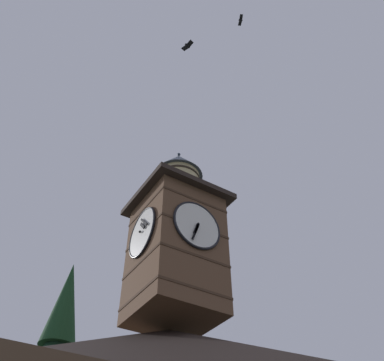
{
  "coord_description": "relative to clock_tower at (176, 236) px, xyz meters",
  "views": [
    {
      "loc": [
        7.4,
        13.01,
        1.76
      ],
      "look_at": [
        -0.53,
        0.51,
        15.24
      ],
      "focal_mm": 39.97,
      "sensor_mm": 36.0,
      "label": 1
    }
  ],
  "objects": [
    {
      "name": "clock_tower",
      "position": [
        0.0,
        0.0,
        0.0
      ],
      "size": [
        3.79,
        3.79,
        8.74
      ],
      "color": "brown",
      "rests_on": "building_main"
    },
    {
      "name": "flying_bird_high",
      "position": [
        -0.25,
        5.38,
        10.03
      ],
      "size": [
        0.4,
        0.6,
        0.12
      ],
      "color": "black"
    },
    {
      "name": "flying_bird_low",
      "position": [
        2.21,
        4.32,
        6.86
      ],
      "size": [
        0.33,
        0.63,
        0.16
      ],
      "color": "black"
    }
  ]
}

